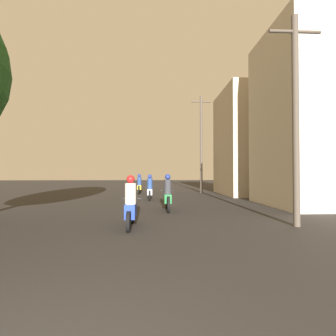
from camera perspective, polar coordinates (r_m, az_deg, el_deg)
motorcycle_blue at (r=7.88m, az=-8.13°, el=-8.28°), size 0.60×1.85×1.55m
motorcycle_green at (r=11.32m, az=-0.07°, el=-6.10°), size 0.60×2.11×1.57m
motorcycle_silver at (r=15.92m, az=-3.97°, el=-4.72°), size 0.60×1.93×1.53m
motorcycle_yellow at (r=20.74m, az=-6.25°, el=-3.85°), size 0.60×1.92×1.55m
building_right_near at (r=14.88m, az=28.01°, el=9.55°), size 4.01×5.12×8.66m
building_right_far at (r=20.98m, az=17.62°, el=5.25°), size 4.49×5.81×7.85m
utility_pole_near at (r=8.97m, az=26.04°, el=10.35°), size 1.60×0.20×6.42m
utility_pole_far at (r=21.97m, az=7.24°, el=5.62°), size 1.60×0.20×8.05m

